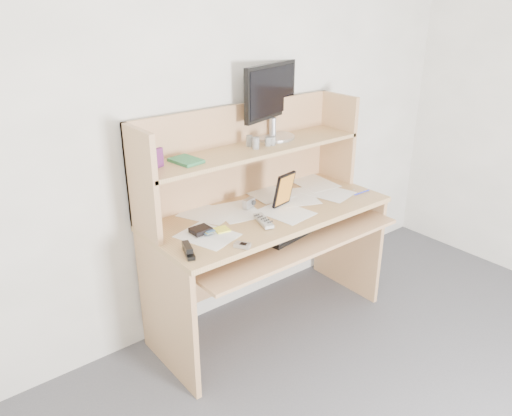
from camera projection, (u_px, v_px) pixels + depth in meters
back_wall at (234, 112)px, 2.83m from camera, size 3.60×0.04×2.50m
desk at (261, 215)px, 2.88m from camera, size 1.40×0.70×1.30m
paper_clutter at (270, 210)px, 2.80m from camera, size 1.32×0.54×0.01m
keyboard at (294, 229)px, 2.78m from camera, size 0.49×0.24×0.03m
tv_remote at (263, 221)px, 2.64m from camera, size 0.10×0.19×0.02m
flip_phone at (242, 244)px, 2.38m from camera, size 0.08×0.09×0.02m
stapler at (189, 249)px, 2.31m from camera, size 0.08×0.14×0.04m
wallet at (201, 230)px, 2.52m from camera, size 0.10×0.08×0.02m
sticky_note_pad at (222, 230)px, 2.56m from camera, size 0.08×0.08×0.01m
digital_camera at (249, 203)px, 2.82m from camera, size 0.09×0.06×0.05m
game_case at (284, 189)px, 2.81m from camera, size 0.14×0.04×0.20m
blue_pen at (362, 192)px, 3.03m from camera, size 0.13×0.01×0.01m
card_box at (157, 158)px, 2.44m from camera, size 0.07×0.04×0.10m
shelf_book at (186, 161)px, 2.53m from camera, size 0.14×0.18×0.02m
chip_stack_a at (273, 141)px, 2.81m from camera, size 0.05×0.05×0.05m
chip_stack_b at (256, 143)px, 2.75m from camera, size 0.05×0.05×0.06m
chip_stack_c at (268, 141)px, 2.81m from camera, size 0.04×0.04×0.05m
chip_stack_d at (249, 141)px, 2.79m from camera, size 0.04×0.04×0.06m
monitor at (272, 99)px, 2.89m from camera, size 0.48×0.25×0.43m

